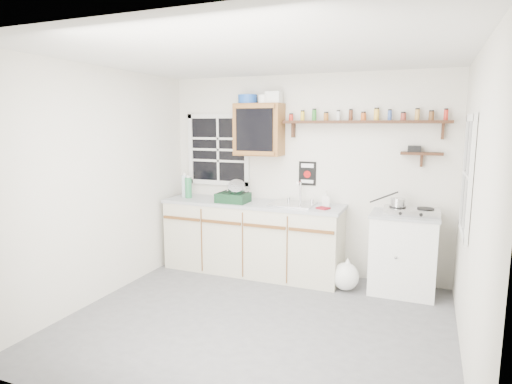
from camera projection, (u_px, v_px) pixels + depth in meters
room at (257, 195)px, 3.94m from camera, size 3.64×3.24×2.54m
main_cabinet at (252, 237)px, 5.48m from camera, size 2.31×0.63×0.92m
right_cabinet at (403, 253)px, 4.82m from camera, size 0.73×0.57×0.91m
sink at (293, 204)px, 5.21m from camera, size 0.52×0.44×0.29m
upper_cabinet at (259, 130)px, 5.38m from camera, size 0.60×0.32×0.65m
upper_cabinet_clutter at (258, 99)px, 5.32m from camera, size 0.56×0.24×0.14m
spice_shelf at (364, 121)px, 4.95m from camera, size 1.91×0.18×0.35m
secondary_shelf at (420, 153)px, 4.78m from camera, size 0.45×0.16×0.24m
warning_sign at (307, 173)px, 5.37m from camera, size 0.22×0.02×0.30m
window_back at (218, 150)px, 5.79m from camera, size 0.93×0.03×0.98m
window_right at (468, 176)px, 3.75m from camera, size 0.03×0.78×1.08m
water_bottles at (187, 187)px, 5.72m from camera, size 0.17×0.13×0.33m
dish_rack at (234, 195)px, 5.37m from camera, size 0.39×0.30×0.29m
soap_bottle at (326, 199)px, 5.10m from camera, size 0.11×0.11×0.19m
rag at (323, 208)px, 4.96m from camera, size 0.17×0.16×0.02m
hotplate at (411, 211)px, 4.70m from camera, size 0.60×0.34×0.08m
saucepan at (397, 202)px, 4.75m from camera, size 0.40×0.18×0.17m
trash_bag at (345, 276)px, 4.89m from camera, size 0.36×0.33×0.41m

